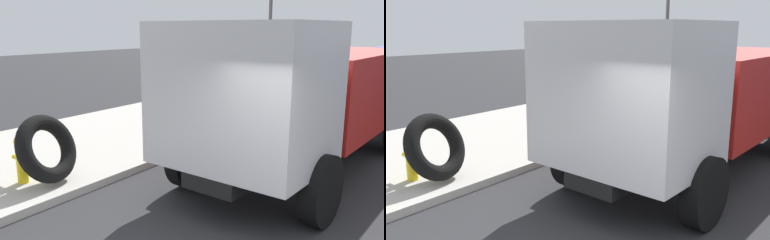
# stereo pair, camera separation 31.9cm
# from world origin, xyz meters

# --- Properties ---
(fire_hydrant) EXTENTS (0.22, 0.51, 0.88)m
(fire_hydrant) POSITION_xyz_m (0.68, 5.03, 0.62)
(fire_hydrant) COLOR yellow
(fire_hydrant) RESTS_ON sidewalk_curb
(loose_tire) EXTENTS (1.39, 0.99, 1.28)m
(loose_tire) POSITION_xyz_m (0.96, 4.66, 0.79)
(loose_tire) COLOR black
(loose_tire) RESTS_ON sidewalk_curb
(dump_truck_red) EXTENTS (7.09, 3.02, 3.00)m
(dump_truck_red) POSITION_xyz_m (4.70, 1.39, 1.61)
(dump_truck_red) COLOR red
(dump_truck_red) RESTS_ON ground
(street_light_pole) EXTENTS (0.12, 0.12, 6.01)m
(street_light_pole) POSITION_xyz_m (10.57, 5.03, 3.16)
(street_light_pole) COLOR #595B5E
(street_light_pole) RESTS_ON sidewalk_curb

